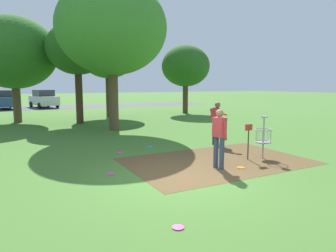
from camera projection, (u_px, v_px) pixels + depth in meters
ground_plane at (181, 178)px, 7.88m from camera, size 160.00×160.00×0.00m
dirt_tee_pad at (217, 161)px, 9.66m from camera, size 5.66×3.75×0.01m
disc_golf_basket at (262, 136)px, 9.92m from camera, size 0.98×0.58×1.39m
player_foreground_watching at (216, 120)px, 12.23m from camera, size 0.46×1.17×1.71m
player_throwing at (219, 135)px, 8.70m from camera, size 0.43×0.49×1.71m
frisbee_near_basket at (178, 227)px, 5.16m from camera, size 0.21×0.21×0.02m
frisbee_by_tee at (111, 174)px, 8.24m from camera, size 0.20×0.20×0.02m
frisbee_mid_grass at (241, 168)px, 8.86m from camera, size 0.23×0.23×0.02m
frisbee_far_left at (150, 147)px, 11.76m from camera, size 0.24×0.24×0.02m
frisbee_far_right at (120, 153)px, 10.82m from camera, size 0.23×0.23×0.02m
tree_near_left at (14, 53)px, 18.94m from camera, size 5.25×5.25×6.60m
tree_near_right at (77, 49)px, 18.39m from camera, size 3.72×3.72×6.15m
tree_mid_center at (186, 66)px, 25.11m from camera, size 3.94×3.94×5.58m
tree_far_left at (112, 28)px, 15.46m from camera, size 5.60×5.60×7.63m
tree_far_center at (108, 53)px, 22.40m from camera, size 4.31×4.31×6.51m
parking_lot_strip at (48, 108)px, 31.91m from camera, size 36.00×6.00×0.01m
parked_car_leftmost at (3, 100)px, 29.83m from camera, size 2.65×4.49×1.84m
parked_car_center_left at (44, 99)px, 31.76m from camera, size 2.69×4.50×1.84m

